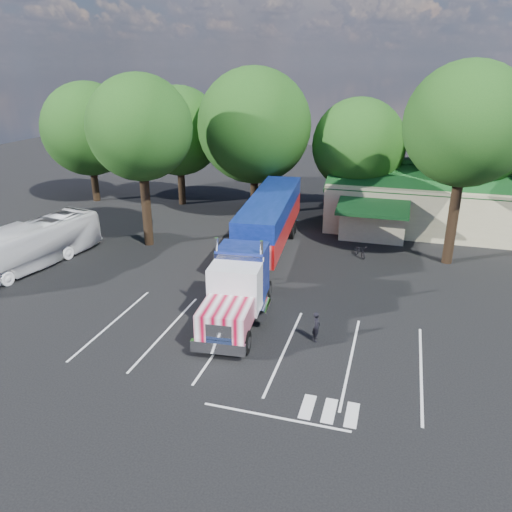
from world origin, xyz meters
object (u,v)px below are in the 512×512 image
(bicycle, at_px, (360,251))
(tour_bus, at_px, (29,246))
(semi_truck, at_px, (263,232))
(silver_sedan, at_px, (361,223))
(woman, at_px, (316,327))

(bicycle, xyz_separation_m, tour_bus, (-21.50, -8.44, 1.11))
(semi_truck, bearing_deg, bicycle, 27.73)
(semi_truck, distance_m, tour_bus, 15.97)
(bicycle, bearing_deg, tour_bus, 169.88)
(bicycle, bearing_deg, silver_sedan, 63.24)
(tour_bus, distance_m, silver_sedan, 25.48)
(woman, height_order, tour_bus, tour_bus)
(woman, bearing_deg, silver_sedan, -9.99)
(semi_truck, relative_size, bicycle, 13.31)
(semi_truck, distance_m, bicycle, 7.68)
(semi_truck, bearing_deg, silver_sedan, 55.05)
(woman, xyz_separation_m, bicycle, (1.00, 12.63, -0.36))
(tour_bus, xyz_separation_m, silver_sedan, (21.00, 14.40, -0.82))
(silver_sedan, bearing_deg, woman, -166.24)
(woman, relative_size, silver_sedan, 0.36)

